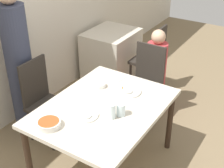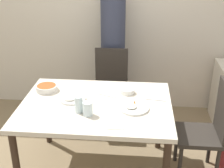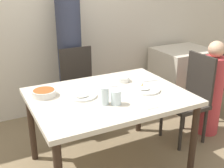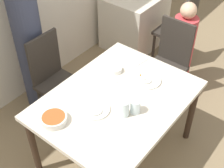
{
  "view_description": "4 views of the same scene",
  "coord_description": "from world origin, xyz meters",
  "px_view_note": "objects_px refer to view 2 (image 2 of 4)",
  "views": [
    {
      "loc": [
        -2.01,
        -1.36,
        2.39
      ],
      "look_at": [
        0.12,
        -0.02,
        0.93
      ],
      "focal_mm": 50.0,
      "sensor_mm": 36.0,
      "label": 1
    },
    {
      "loc": [
        0.36,
        -2.43,
        2.05
      ],
      "look_at": [
        0.14,
        -0.01,
        0.95
      ],
      "focal_mm": 50.0,
      "sensor_mm": 36.0,
      "label": 2
    },
    {
      "loc": [
        -1.0,
        -2.01,
        1.7
      ],
      "look_at": [
        0.03,
        0.01,
        0.84
      ],
      "focal_mm": 45.0,
      "sensor_mm": 36.0,
      "label": 3
    },
    {
      "loc": [
        -1.51,
        -1.13,
        2.55
      ],
      "look_at": [
        -0.05,
        0.02,
        0.93
      ],
      "focal_mm": 50.0,
      "sensor_mm": 36.0,
      "label": 4
    }
  ],
  "objects_px": {
    "chair_adult_spot": "(111,88)",
    "person_adult": "(113,54)",
    "plate_rice_adult": "(133,108)",
    "chair_child_spot": "(207,128)",
    "glass_water_tall": "(88,109)",
    "bowl_curry": "(47,88)"
  },
  "relations": [
    {
      "from": "chair_child_spot",
      "to": "chair_adult_spot",
      "type": "bearing_deg",
      "value": -129.21
    },
    {
      "from": "chair_child_spot",
      "to": "plate_rice_adult",
      "type": "relative_size",
      "value": 3.65
    },
    {
      "from": "chair_adult_spot",
      "to": "bowl_curry",
      "type": "xyz_separation_m",
      "value": [
        -0.56,
        -0.63,
        0.27
      ]
    },
    {
      "from": "chair_child_spot",
      "to": "glass_water_tall",
      "type": "relative_size",
      "value": 8.08
    },
    {
      "from": "chair_adult_spot",
      "to": "chair_child_spot",
      "type": "bearing_deg",
      "value": -39.21
    },
    {
      "from": "person_adult",
      "to": "glass_water_tall",
      "type": "distance_m",
      "value": 1.37
    },
    {
      "from": "chair_adult_spot",
      "to": "glass_water_tall",
      "type": "bearing_deg",
      "value": -94.89
    },
    {
      "from": "chair_child_spot",
      "to": "glass_water_tall",
      "type": "distance_m",
      "value": 1.13
    },
    {
      "from": "bowl_curry",
      "to": "chair_child_spot",
      "type": "bearing_deg",
      "value": -5.87
    },
    {
      "from": "chair_adult_spot",
      "to": "plate_rice_adult",
      "type": "height_order",
      "value": "chair_adult_spot"
    },
    {
      "from": "person_adult",
      "to": "plate_rice_adult",
      "type": "height_order",
      "value": "person_adult"
    },
    {
      "from": "bowl_curry",
      "to": "glass_water_tall",
      "type": "relative_size",
      "value": 1.75
    },
    {
      "from": "chair_adult_spot",
      "to": "person_adult",
      "type": "xyz_separation_m",
      "value": [
        0.0,
        0.31,
        0.32
      ]
    },
    {
      "from": "plate_rice_adult",
      "to": "bowl_curry",
      "type": "bearing_deg",
      "value": 160.85
    },
    {
      "from": "person_adult",
      "to": "plate_rice_adult",
      "type": "distance_m",
      "value": 1.26
    },
    {
      "from": "bowl_curry",
      "to": "chair_adult_spot",
      "type": "bearing_deg",
      "value": 48.22
    },
    {
      "from": "bowl_curry",
      "to": "plate_rice_adult",
      "type": "distance_m",
      "value": 0.89
    },
    {
      "from": "chair_adult_spot",
      "to": "bowl_curry",
      "type": "distance_m",
      "value": 0.89
    },
    {
      "from": "person_adult",
      "to": "plate_rice_adult",
      "type": "xyz_separation_m",
      "value": [
        0.28,
        -1.23,
        -0.06
      ]
    },
    {
      "from": "bowl_curry",
      "to": "person_adult",
      "type": "bearing_deg",
      "value": 59.1
    },
    {
      "from": "chair_child_spot",
      "to": "plate_rice_adult",
      "type": "bearing_deg",
      "value": -78.71
    },
    {
      "from": "chair_adult_spot",
      "to": "plate_rice_adult",
      "type": "bearing_deg",
      "value": -73.01
    }
  ]
}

